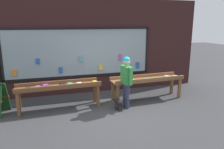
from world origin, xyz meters
name	(u,v)px	position (x,y,z in m)	size (l,w,h in m)	color
ground_plane	(113,113)	(0.00, 0.00, 0.00)	(40.00, 40.00, 0.00)	#38383A
shopfront_facade	(93,47)	(-0.08, 2.39, 1.80)	(8.75, 0.29, 3.63)	#331919
display_table_left	(59,88)	(-1.54, 0.85, 0.70)	(2.66, 0.71, 0.87)	brown
display_table_right	(147,81)	(1.54, 0.85, 0.70)	(2.66, 0.75, 0.87)	brown
person_browsing	(126,78)	(0.54, 0.32, 0.99)	(0.26, 0.66, 1.69)	#2D334C
small_dog	(118,102)	(0.22, 0.19, 0.28)	(0.27, 0.53, 0.40)	black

